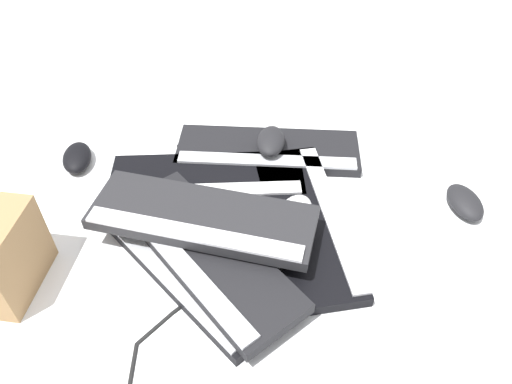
{
  "coord_description": "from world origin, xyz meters",
  "views": [
    {
      "loc": [
        0.27,
        -0.73,
        0.79
      ],
      "look_at": [
        -0.08,
        -0.05,
        0.04
      ],
      "focal_mm": 35.0,
      "sensor_mm": 36.0,
      "label": 1
    }
  ],
  "objects_px": {
    "keyboard_1": "(268,151)",
    "mouse_1": "(77,158)",
    "keyboard_2": "(207,179)",
    "mouse_3": "(271,141)",
    "keyboard_3": "(190,262)",
    "keyboard_4": "(205,253)",
    "keyboard_5": "(202,218)",
    "mouse_0": "(465,202)",
    "mouse_2": "(294,214)",
    "keyboard_0": "(306,220)"
  },
  "relations": [
    {
      "from": "keyboard_1",
      "to": "mouse_1",
      "type": "relative_size",
      "value": 4.21
    },
    {
      "from": "keyboard_4",
      "to": "mouse_0",
      "type": "bearing_deg",
      "value": 42.96
    },
    {
      "from": "mouse_0",
      "to": "mouse_2",
      "type": "bearing_deg",
      "value": 88.72
    },
    {
      "from": "keyboard_0",
      "to": "keyboard_4",
      "type": "height_order",
      "value": "keyboard_4"
    },
    {
      "from": "keyboard_3",
      "to": "mouse_0",
      "type": "distance_m",
      "value": 0.6
    },
    {
      "from": "keyboard_4",
      "to": "mouse_2",
      "type": "xyz_separation_m",
      "value": [
        0.11,
        0.17,
        0.01
      ]
    },
    {
      "from": "keyboard_0",
      "to": "keyboard_3",
      "type": "relative_size",
      "value": 0.95
    },
    {
      "from": "keyboard_0",
      "to": "mouse_1",
      "type": "xyz_separation_m",
      "value": [
        -0.56,
        -0.07,
        0.01
      ]
    },
    {
      "from": "keyboard_0",
      "to": "keyboard_2",
      "type": "relative_size",
      "value": 0.97
    },
    {
      "from": "mouse_1",
      "to": "keyboard_0",
      "type": "bearing_deg",
      "value": -119.73
    },
    {
      "from": "keyboard_0",
      "to": "keyboard_5",
      "type": "bearing_deg",
      "value": -139.53
    },
    {
      "from": "keyboard_2",
      "to": "keyboard_4",
      "type": "distance_m",
      "value": 0.24
    },
    {
      "from": "keyboard_4",
      "to": "keyboard_5",
      "type": "distance_m",
      "value": 0.07
    },
    {
      "from": "keyboard_2",
      "to": "mouse_3",
      "type": "xyz_separation_m",
      "value": [
        0.09,
        0.15,
        0.04
      ]
    },
    {
      "from": "mouse_1",
      "to": "mouse_2",
      "type": "bearing_deg",
      "value": -122.39
    },
    {
      "from": "keyboard_1",
      "to": "keyboard_5",
      "type": "distance_m",
      "value": 0.32
    },
    {
      "from": "keyboard_4",
      "to": "keyboard_2",
      "type": "bearing_deg",
      "value": 120.3
    },
    {
      "from": "keyboard_0",
      "to": "mouse_2",
      "type": "xyz_separation_m",
      "value": [
        -0.02,
        -0.03,
        0.04
      ]
    },
    {
      "from": "keyboard_0",
      "to": "mouse_0",
      "type": "bearing_deg",
      "value": 34.33
    },
    {
      "from": "mouse_0",
      "to": "keyboard_3",
      "type": "bearing_deg",
      "value": 94.45
    },
    {
      "from": "keyboard_1",
      "to": "keyboard_5",
      "type": "xyz_separation_m",
      "value": [
        0.01,
        -0.31,
        0.06
      ]
    },
    {
      "from": "keyboard_5",
      "to": "mouse_2",
      "type": "height_order",
      "value": "keyboard_5"
    },
    {
      "from": "mouse_0",
      "to": "mouse_2",
      "type": "distance_m",
      "value": 0.38
    },
    {
      "from": "keyboard_1",
      "to": "mouse_2",
      "type": "relative_size",
      "value": 4.21
    },
    {
      "from": "keyboard_4",
      "to": "mouse_0",
      "type": "height_order",
      "value": "keyboard_4"
    },
    {
      "from": "keyboard_3",
      "to": "keyboard_4",
      "type": "xyz_separation_m",
      "value": [
        0.03,
        0.01,
        0.03
      ]
    },
    {
      "from": "keyboard_3",
      "to": "keyboard_5",
      "type": "relative_size",
      "value": 1.01
    },
    {
      "from": "keyboard_3",
      "to": "keyboard_4",
      "type": "bearing_deg",
      "value": 24.28
    },
    {
      "from": "keyboard_3",
      "to": "mouse_3",
      "type": "relative_size",
      "value": 4.22
    },
    {
      "from": "mouse_1",
      "to": "mouse_3",
      "type": "distance_m",
      "value": 0.46
    },
    {
      "from": "keyboard_2",
      "to": "mouse_2",
      "type": "relative_size",
      "value": 4.15
    },
    {
      "from": "keyboard_0",
      "to": "keyboard_5",
      "type": "relative_size",
      "value": 0.96
    },
    {
      "from": "mouse_3",
      "to": "mouse_1",
      "type": "bearing_deg",
      "value": 99.44
    },
    {
      "from": "keyboard_2",
      "to": "mouse_3",
      "type": "distance_m",
      "value": 0.18
    },
    {
      "from": "keyboard_2",
      "to": "mouse_0",
      "type": "xyz_separation_m",
      "value": [
        0.54,
        0.18,
        0.01
      ]
    },
    {
      "from": "keyboard_1",
      "to": "mouse_1",
      "type": "height_order",
      "value": "mouse_1"
    },
    {
      "from": "keyboard_2",
      "to": "mouse_1",
      "type": "relative_size",
      "value": 4.15
    },
    {
      "from": "mouse_1",
      "to": "keyboard_5",
      "type": "bearing_deg",
      "value": -137.06
    },
    {
      "from": "keyboard_3",
      "to": "mouse_0",
      "type": "height_order",
      "value": "mouse_0"
    },
    {
      "from": "keyboard_2",
      "to": "mouse_2",
      "type": "height_order",
      "value": "mouse_2"
    },
    {
      "from": "keyboard_5",
      "to": "keyboard_1",
      "type": "bearing_deg",
      "value": 91.25
    },
    {
      "from": "keyboard_3",
      "to": "keyboard_2",
      "type": "bearing_deg",
      "value": 112.54
    },
    {
      "from": "keyboard_3",
      "to": "mouse_2",
      "type": "bearing_deg",
      "value": 51.58
    },
    {
      "from": "keyboard_0",
      "to": "keyboard_1",
      "type": "relative_size",
      "value": 0.96
    },
    {
      "from": "keyboard_4",
      "to": "keyboard_5",
      "type": "relative_size",
      "value": 1.0
    },
    {
      "from": "keyboard_0",
      "to": "mouse_3",
      "type": "bearing_deg",
      "value": 134.59
    },
    {
      "from": "mouse_3",
      "to": "keyboard_5",
      "type": "bearing_deg",
      "value": 158.98
    },
    {
      "from": "keyboard_1",
      "to": "mouse_1",
      "type": "xyz_separation_m",
      "value": [
        -0.39,
        -0.24,
        0.01
      ]
    },
    {
      "from": "keyboard_5",
      "to": "keyboard_4",
      "type": "bearing_deg",
      "value": -55.83
    },
    {
      "from": "keyboard_4",
      "to": "keyboard_5",
      "type": "xyz_separation_m",
      "value": [
        -0.04,
        0.05,
        0.03
      ]
    }
  ]
}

